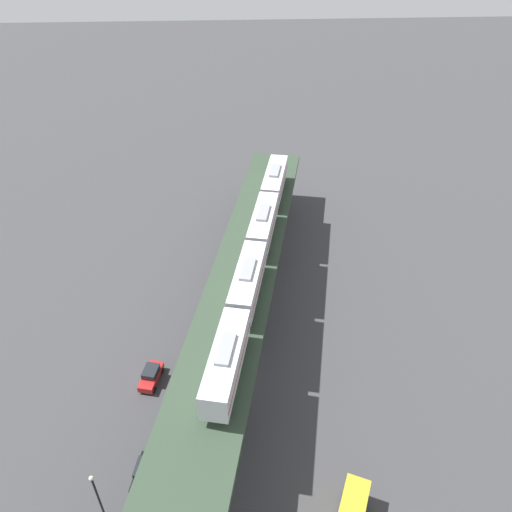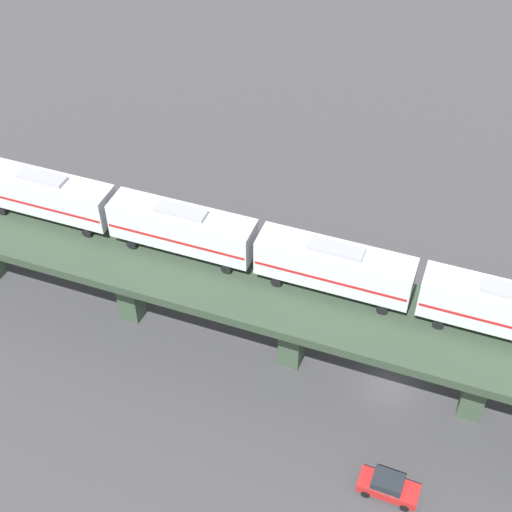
{
  "view_description": "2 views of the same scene",
  "coord_description": "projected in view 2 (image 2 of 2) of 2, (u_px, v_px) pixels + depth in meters",
  "views": [
    {
      "loc": [
        -0.94,
        40.1,
        48.52
      ],
      "look_at": [
        -3.97,
        -11.59,
        9.78
      ],
      "focal_mm": 35.0,
      "sensor_mm": 36.0,
      "label": 1
    },
    {
      "loc": [
        36.32,
        -6.01,
        48.32
      ],
      "look_at": [
        -3.97,
        -11.59,
        9.78
      ],
      "focal_mm": 50.0,
      "sensor_mm": 36.0,
      "label": 2
    }
  ],
  "objects": [
    {
      "name": "ground_plane",
      "position": [
        388.0,
        388.0,
        58.75
      ],
      "size": [
        400.0,
        400.0,
        0.0
      ],
      "primitive_type": "plane",
      "color": "#38383A"
    },
    {
      "name": "subway_train",
      "position": [
        256.0,
        246.0,
        55.32
      ],
      "size": [
        13.37,
        49.25,
        4.45
      ],
      "color": "silver",
      "rests_on": "elevated_viaduct"
    },
    {
      "name": "street_car_red",
      "position": [
        388.0,
        486.0,
        51.35
      ],
      "size": [
        2.79,
        4.7,
        1.89
      ],
      "color": "#AD1E1E",
      "rests_on": "ground"
    },
    {
      "name": "elevated_viaduct",
      "position": [
        398.0,
        331.0,
        53.93
      ],
      "size": [
        27.85,
        91.67,
        8.28
      ],
      "color": "#2C3D2C",
      "rests_on": "ground"
    }
  ]
}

